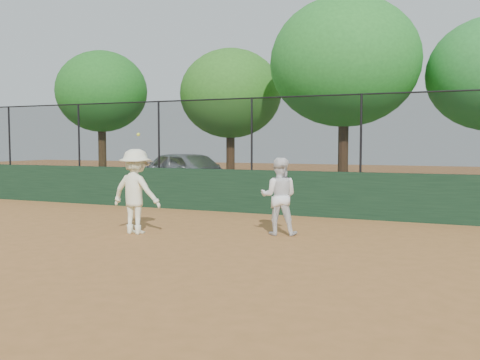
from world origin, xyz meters
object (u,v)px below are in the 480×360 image
at_px(player_main, 136,191).
at_px(tree_2, 344,62).
at_px(parked_car, 190,172).
at_px(tree_0, 101,92).
at_px(tree_1, 230,94).
at_px(player_second, 279,196).

xyz_separation_m(player_main, tree_2, (2.41, 9.21, 3.85)).
bearing_deg(parked_car, tree_2, -59.42).
height_order(tree_0, tree_1, tree_0).
bearing_deg(tree_1, tree_2, -19.95).
distance_m(player_main, tree_1, 11.89).
bearing_deg(parked_car, player_main, -138.02).
distance_m(parked_car, tree_1, 4.31).
distance_m(tree_0, tree_1, 5.80).
bearing_deg(parked_car, tree_0, 94.78).
bearing_deg(tree_2, tree_0, 177.17).
bearing_deg(player_main, player_second, 20.78).
height_order(parked_car, player_main, player_main).
height_order(tree_1, tree_2, tree_2).
distance_m(player_main, tree_0, 13.33).
relative_size(tree_0, tree_2, 0.85).
bearing_deg(parked_car, player_second, -118.91).
relative_size(player_second, tree_0, 0.27).
relative_size(parked_car, tree_2, 0.69).
distance_m(player_second, player_main, 3.07).
bearing_deg(player_second, player_main, 7.54).
bearing_deg(tree_0, player_second, -37.35).
relative_size(player_second, player_main, 0.76).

